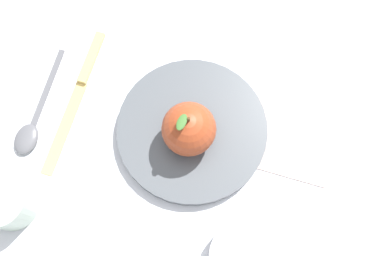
% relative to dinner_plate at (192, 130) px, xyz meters
% --- Properties ---
extents(ground_plane, '(2.40, 2.40, 0.00)m').
position_rel_dinner_plate_xyz_m(ground_plane, '(0.03, -0.02, -0.01)').
color(ground_plane, silver).
extents(dinner_plate, '(0.22, 0.22, 0.02)m').
position_rel_dinner_plate_xyz_m(dinner_plate, '(0.00, 0.00, 0.00)').
color(dinner_plate, '#4C5156').
rests_on(dinner_plate, ground_plane).
extents(apple, '(0.08, 0.08, 0.09)m').
position_rel_dinner_plate_xyz_m(apple, '(0.01, 0.01, 0.05)').
color(apple, '#9E3D1E').
rests_on(apple, dinner_plate).
extents(cup, '(0.07, 0.07, 0.06)m').
position_rel_dinner_plate_xyz_m(cup, '(0.28, -0.02, 0.02)').
color(cup, '#B2C6B2').
rests_on(cup, ground_plane).
extents(knife, '(0.18, 0.18, 0.01)m').
position_rel_dinner_plate_xyz_m(knife, '(0.12, -0.14, -0.01)').
color(knife, '#D8B766').
rests_on(knife, ground_plane).
extents(spoon, '(0.14, 0.15, 0.01)m').
position_rel_dinner_plate_xyz_m(spoon, '(0.21, -0.12, -0.01)').
color(spoon, '#59595E').
rests_on(spoon, ground_plane).
extents(linen_napkin, '(0.19, 0.19, 0.00)m').
position_rel_dinner_plate_xyz_m(linen_napkin, '(-0.14, 0.07, -0.01)').
color(linen_napkin, beige).
rests_on(linen_napkin, ground_plane).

